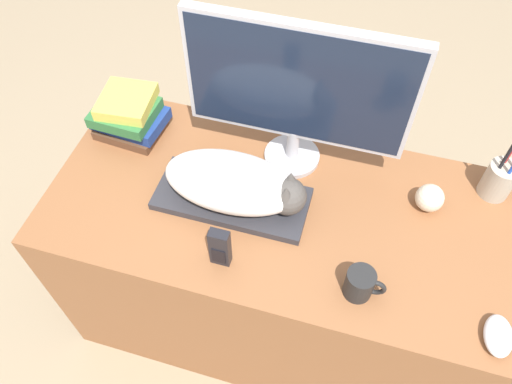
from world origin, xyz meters
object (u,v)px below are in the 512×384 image
(pen_cup, at_px, (499,179))
(keyboard, at_px, (232,199))
(phone, at_px, (220,248))
(coffee_mug, at_px, (361,284))
(monitor, at_px, (297,90))
(baseball, at_px, (430,198))
(computer_mouse, at_px, (498,336))
(cat, at_px, (237,183))
(book_stack, at_px, (128,115))

(pen_cup, bearing_deg, keyboard, -161.36)
(pen_cup, distance_m, phone, 0.80)
(coffee_mug, bearing_deg, keyboard, 155.23)
(keyboard, height_order, coffee_mug, coffee_mug)
(monitor, bearing_deg, pen_cup, 3.47)
(baseball, bearing_deg, computer_mouse, -61.35)
(cat, height_order, coffee_mug, cat)
(pen_cup, height_order, book_stack, pen_cup)
(pen_cup, bearing_deg, coffee_mug, -127.46)
(keyboard, xyz_separation_m, phone, (0.03, -0.19, 0.05))
(monitor, xyz_separation_m, computer_mouse, (0.59, -0.41, -0.25))
(coffee_mug, relative_size, baseball, 1.30)
(keyboard, distance_m, coffee_mug, 0.43)
(keyboard, bearing_deg, phone, -80.59)
(computer_mouse, bearing_deg, keyboard, 163.76)
(coffee_mug, height_order, baseball, coffee_mug)
(keyboard, distance_m, pen_cup, 0.74)
(monitor, relative_size, book_stack, 2.68)
(monitor, relative_size, baseball, 7.72)
(keyboard, bearing_deg, coffee_mug, -24.77)
(keyboard, xyz_separation_m, book_stack, (-0.39, 0.17, 0.06))
(pen_cup, relative_size, baseball, 2.87)
(coffee_mug, height_order, phone, phone)
(computer_mouse, distance_m, book_stack, 1.17)
(coffee_mug, relative_size, book_stack, 0.45)
(cat, xyz_separation_m, monitor, (0.11, 0.20, 0.18))
(computer_mouse, distance_m, coffee_mug, 0.33)
(cat, bearing_deg, monitor, 62.49)
(keyboard, height_order, phone, phone)
(coffee_mug, bearing_deg, cat, 154.17)
(pen_cup, bearing_deg, baseball, -149.78)
(baseball, relative_size, phone, 0.61)
(computer_mouse, bearing_deg, book_stack, 160.87)
(monitor, height_order, baseball, monitor)
(pen_cup, xyz_separation_m, baseball, (-0.18, -0.10, -0.02))
(phone, bearing_deg, computer_mouse, -1.64)
(baseball, bearing_deg, keyboard, -165.68)
(cat, xyz_separation_m, computer_mouse, (0.70, -0.21, -0.07))
(cat, distance_m, coffee_mug, 0.41)
(cat, relative_size, computer_mouse, 3.69)
(baseball, bearing_deg, cat, -165.20)
(coffee_mug, xyz_separation_m, phone, (-0.35, -0.01, 0.02))
(monitor, bearing_deg, book_stack, -176.80)
(keyboard, relative_size, pen_cup, 1.90)
(cat, relative_size, book_stack, 1.74)
(computer_mouse, bearing_deg, phone, 178.36)
(monitor, height_order, coffee_mug, monitor)
(coffee_mug, distance_m, pen_cup, 0.52)
(cat, distance_m, pen_cup, 0.73)
(cat, height_order, computer_mouse, cat)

